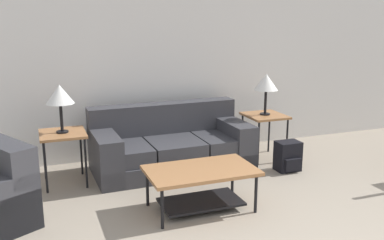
# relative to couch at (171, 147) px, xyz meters

# --- Properties ---
(wall_back) EXTENTS (8.93, 0.06, 2.60)m
(wall_back) POSITION_rel_couch_xyz_m (0.40, 0.69, 1.01)
(wall_back) COLOR white
(wall_back) RESTS_ON ground_plane
(couch) EXTENTS (2.04, 1.00, 0.82)m
(couch) POSITION_rel_couch_xyz_m (0.00, 0.00, 0.00)
(couch) COLOR #38383D
(couch) RESTS_ON ground_plane
(coffee_table) EXTENTS (1.11, 0.66, 0.44)m
(coffee_table) POSITION_rel_couch_xyz_m (-0.09, -1.30, 0.03)
(coffee_table) COLOR #A87042
(coffee_table) RESTS_ON ground_plane
(side_table_left) EXTENTS (0.52, 0.55, 0.63)m
(side_table_left) POSITION_rel_couch_xyz_m (-1.35, -0.07, 0.27)
(side_table_left) COLOR #A87042
(side_table_left) RESTS_ON ground_plane
(side_table_right) EXTENTS (0.52, 0.55, 0.63)m
(side_table_right) POSITION_rel_couch_xyz_m (1.35, -0.07, 0.27)
(side_table_right) COLOR #A87042
(side_table_right) RESTS_ON ground_plane
(table_lamp_left) EXTENTS (0.32, 0.32, 0.57)m
(table_lamp_left) POSITION_rel_couch_xyz_m (-1.35, -0.07, 0.78)
(table_lamp_left) COLOR black
(table_lamp_left) RESTS_ON side_table_left
(table_lamp_right) EXTENTS (0.32, 0.32, 0.57)m
(table_lamp_right) POSITION_rel_couch_xyz_m (1.35, -0.07, 0.78)
(table_lamp_right) COLOR black
(table_lamp_right) RESTS_ON side_table_right
(backpack) EXTENTS (0.31, 0.30, 0.39)m
(backpack) POSITION_rel_couch_xyz_m (1.39, -0.62, -0.10)
(backpack) COLOR black
(backpack) RESTS_ON ground_plane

